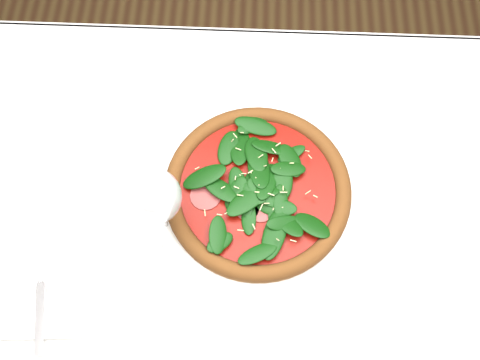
{
  "coord_description": "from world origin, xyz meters",
  "views": [
    {
      "loc": [
        -0.02,
        -0.29,
        1.59
      ],
      "look_at": [
        -0.03,
        0.07,
        0.77
      ],
      "focal_mm": 40.0,
      "sensor_mm": 36.0,
      "label": 1
    }
  ],
  "objects_px": {
    "plate": "(257,193)",
    "napkin": "(42,319)",
    "wine_glass": "(155,197)",
    "pizza": "(258,188)"
  },
  "relations": [
    {
      "from": "pizza",
      "to": "wine_glass",
      "type": "height_order",
      "value": "wine_glass"
    },
    {
      "from": "wine_glass",
      "to": "napkin",
      "type": "height_order",
      "value": "wine_glass"
    },
    {
      "from": "pizza",
      "to": "wine_glass",
      "type": "xyz_separation_m",
      "value": [
        -0.15,
        -0.06,
        0.1
      ]
    },
    {
      "from": "napkin",
      "to": "wine_glass",
      "type": "bearing_deg",
      "value": 41.56
    },
    {
      "from": "pizza",
      "to": "wine_glass",
      "type": "relative_size",
      "value": 1.82
    },
    {
      "from": "plate",
      "to": "wine_glass",
      "type": "relative_size",
      "value": 1.92
    },
    {
      "from": "napkin",
      "to": "plate",
      "type": "bearing_deg",
      "value": 34.15
    },
    {
      "from": "plate",
      "to": "napkin",
      "type": "relative_size",
      "value": 2.75
    },
    {
      "from": "plate",
      "to": "napkin",
      "type": "height_order",
      "value": "plate"
    },
    {
      "from": "plate",
      "to": "pizza",
      "type": "xyz_separation_m",
      "value": [
        -0.0,
        0.0,
        0.02
      ]
    }
  ]
}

